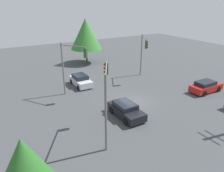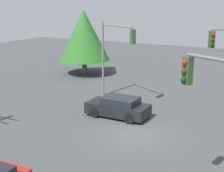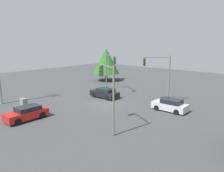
% 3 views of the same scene
% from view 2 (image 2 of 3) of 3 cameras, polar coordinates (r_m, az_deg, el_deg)
% --- Properties ---
extents(ground_plane, '(80.00, 80.00, 0.00)m').
position_cam_2_polar(ground_plane, '(21.15, 3.61, -7.86)').
color(ground_plane, '#424447').
extents(sedan_dark, '(4.31, 2.04, 1.42)m').
position_cam_2_polar(sedan_dark, '(23.74, 1.06, -3.53)').
color(sedan_dark, black).
rests_on(sedan_dark, ground_plane).
extents(traffic_signal_aux, '(3.96, 2.43, 6.21)m').
position_cam_2_polar(traffic_signal_aux, '(26.83, 0.38, 6.45)').
color(traffic_signal_aux, slate).
rests_on(traffic_signal_aux, ground_plane).
extents(tree_right, '(5.44, 5.44, 6.83)m').
position_cam_2_polar(tree_right, '(36.67, -4.69, 8.38)').
color(tree_right, brown).
rests_on(tree_right, ground_plane).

